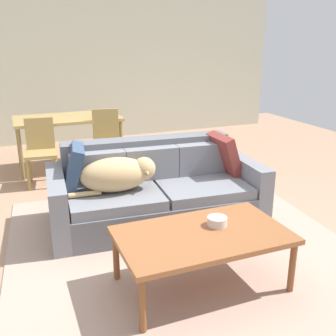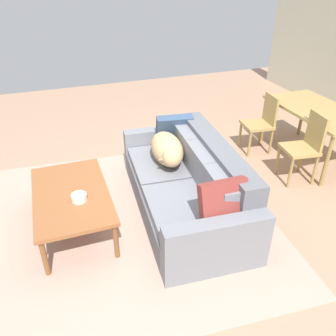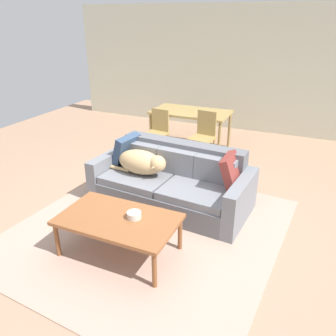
{
  "view_description": "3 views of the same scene",
  "coord_description": "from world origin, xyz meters",
  "px_view_note": "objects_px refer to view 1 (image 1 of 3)",
  "views": [
    {
      "loc": [
        -1.22,
        -3.5,
        1.83
      ],
      "look_at": [
        0.26,
        0.16,
        0.54
      ],
      "focal_mm": 42.36,
      "sensor_mm": 36.0,
      "label": 1
    },
    {
      "loc": [
        3.08,
        -1.17,
        2.49
      ],
      "look_at": [
        0.07,
        -0.09,
        0.58
      ],
      "focal_mm": 36.89,
      "sensor_mm": 36.0,
      "label": 2
    },
    {
      "loc": [
        1.76,
        -3.74,
        2.42
      ],
      "look_at": [
        0.11,
        -0.02,
        0.6
      ],
      "focal_mm": 36.22,
      "sensor_mm": 36.0,
      "label": 3
    }
  ],
  "objects_px": {
    "dining_chair_near_left": "(41,148)",
    "dining_chair_near_right": "(107,139)",
    "couch": "(155,191)",
    "throw_pillow_by_right_arm": "(225,155)",
    "bowl_on_coffee_table": "(217,221)",
    "dog_on_left_cushion": "(119,174)",
    "coffee_table": "(203,238)",
    "dining_table": "(68,122)",
    "throw_pillow_by_left_arm": "(73,169)"
  },
  "relations": [
    {
      "from": "throw_pillow_by_right_arm",
      "to": "bowl_on_coffee_table",
      "type": "bearing_deg",
      "value": -121.85
    },
    {
      "from": "couch",
      "to": "bowl_on_coffee_table",
      "type": "height_order",
      "value": "couch"
    },
    {
      "from": "couch",
      "to": "bowl_on_coffee_table",
      "type": "xyz_separation_m",
      "value": [
        0.07,
        -1.21,
        0.18
      ]
    },
    {
      "from": "bowl_on_coffee_table",
      "to": "dining_table",
      "type": "distance_m",
      "value": 3.43
    },
    {
      "from": "throw_pillow_by_left_arm",
      "to": "dining_table",
      "type": "height_order",
      "value": "throw_pillow_by_left_arm"
    },
    {
      "from": "throw_pillow_by_left_arm",
      "to": "dining_chair_near_left",
      "type": "distance_m",
      "value": 1.48
    },
    {
      "from": "couch",
      "to": "dog_on_left_cushion",
      "type": "distance_m",
      "value": 0.51
    },
    {
      "from": "dog_on_left_cushion",
      "to": "throw_pillow_by_right_arm",
      "type": "bearing_deg",
      "value": 9.32
    },
    {
      "from": "throw_pillow_by_right_arm",
      "to": "coffee_table",
      "type": "relative_size",
      "value": 0.36
    },
    {
      "from": "throw_pillow_by_left_arm",
      "to": "dining_chair_near_right",
      "type": "distance_m",
      "value": 1.67
    },
    {
      "from": "couch",
      "to": "dining_table",
      "type": "relative_size",
      "value": 1.49
    },
    {
      "from": "throw_pillow_by_right_arm",
      "to": "coffee_table",
      "type": "bearing_deg",
      "value": -125.44
    },
    {
      "from": "dog_on_left_cushion",
      "to": "bowl_on_coffee_table",
      "type": "bearing_deg",
      "value": -62.01
    },
    {
      "from": "couch",
      "to": "dining_chair_near_left",
      "type": "height_order",
      "value": "dining_chair_near_left"
    },
    {
      "from": "dining_table",
      "to": "dining_chair_near_right",
      "type": "distance_m",
      "value": 0.71
    },
    {
      "from": "couch",
      "to": "throw_pillow_by_right_arm",
      "type": "bearing_deg",
      "value": 3.93
    },
    {
      "from": "dog_on_left_cushion",
      "to": "coffee_table",
      "type": "bearing_deg",
      "value": -70.21
    },
    {
      "from": "throw_pillow_by_left_arm",
      "to": "coffee_table",
      "type": "relative_size",
      "value": 0.36
    },
    {
      "from": "coffee_table",
      "to": "dining_chair_near_right",
      "type": "xyz_separation_m",
      "value": [
        -0.01,
        2.91,
        0.09
      ]
    },
    {
      "from": "throw_pillow_by_left_arm",
      "to": "dog_on_left_cushion",
      "type": "bearing_deg",
      "value": -30.29
    },
    {
      "from": "throw_pillow_by_left_arm",
      "to": "bowl_on_coffee_table",
      "type": "distance_m",
      "value": 1.6
    },
    {
      "from": "coffee_table",
      "to": "dining_table",
      "type": "height_order",
      "value": "dining_table"
    },
    {
      "from": "dining_chair_near_right",
      "to": "dining_table",
      "type": "bearing_deg",
      "value": 138.48
    },
    {
      "from": "coffee_table",
      "to": "dining_chair_near_left",
      "type": "relative_size",
      "value": 1.48
    },
    {
      "from": "couch",
      "to": "bowl_on_coffee_table",
      "type": "bearing_deg",
      "value": -82.34
    },
    {
      "from": "dog_on_left_cushion",
      "to": "throw_pillow_by_right_arm",
      "type": "height_order",
      "value": "throw_pillow_by_right_arm"
    },
    {
      "from": "dining_chair_near_left",
      "to": "couch",
      "type": "bearing_deg",
      "value": -51.25
    },
    {
      "from": "bowl_on_coffee_table",
      "to": "couch",
      "type": "bearing_deg",
      "value": 93.19
    },
    {
      "from": "bowl_on_coffee_table",
      "to": "dining_chair_near_right",
      "type": "xyz_separation_m",
      "value": [
        -0.17,
        2.85,
        0.01
      ]
    },
    {
      "from": "dog_on_left_cushion",
      "to": "throw_pillow_by_right_arm",
      "type": "xyz_separation_m",
      "value": [
        1.22,
        0.1,
        0.03
      ]
    },
    {
      "from": "coffee_table",
      "to": "bowl_on_coffee_table",
      "type": "bearing_deg",
      "value": 23.68
    },
    {
      "from": "bowl_on_coffee_table",
      "to": "dining_table",
      "type": "relative_size",
      "value": 0.1
    },
    {
      "from": "dining_table",
      "to": "throw_pillow_by_right_arm",
      "type": "bearing_deg",
      "value": -57.79
    },
    {
      "from": "dog_on_left_cushion",
      "to": "throw_pillow_by_right_arm",
      "type": "relative_size",
      "value": 1.89
    },
    {
      "from": "throw_pillow_by_right_arm",
      "to": "dining_table",
      "type": "height_order",
      "value": "throw_pillow_by_right_arm"
    },
    {
      "from": "throw_pillow_by_left_arm",
      "to": "dining_chair_near_left",
      "type": "bearing_deg",
      "value": 97.41
    },
    {
      "from": "couch",
      "to": "dining_chair_near_left",
      "type": "bearing_deg",
      "value": 126.7
    },
    {
      "from": "dog_on_left_cushion",
      "to": "dining_table",
      "type": "distance_m",
      "value": 2.28
    },
    {
      "from": "dining_table",
      "to": "dining_chair_near_left",
      "type": "bearing_deg",
      "value": -127.48
    },
    {
      "from": "couch",
      "to": "coffee_table",
      "type": "height_order",
      "value": "couch"
    },
    {
      "from": "dining_table",
      "to": "bowl_on_coffee_table",
      "type": "bearing_deg",
      "value": -79.6
    },
    {
      "from": "dining_chair_near_left",
      "to": "throw_pillow_by_left_arm",
      "type": "bearing_deg",
      "value": -76.06
    },
    {
      "from": "throw_pillow_by_left_arm",
      "to": "dining_chair_near_left",
      "type": "relative_size",
      "value": 0.53
    },
    {
      "from": "coffee_table",
      "to": "dining_table",
      "type": "distance_m",
      "value": 3.48
    },
    {
      "from": "dining_table",
      "to": "dining_chair_near_right",
      "type": "xyz_separation_m",
      "value": [
        0.45,
        -0.52,
        -0.18
      ]
    },
    {
      "from": "coffee_table",
      "to": "dining_table",
      "type": "relative_size",
      "value": 0.86
    },
    {
      "from": "throw_pillow_by_right_arm",
      "to": "dining_chair_near_left",
      "type": "distance_m",
      "value": 2.41
    },
    {
      "from": "dining_chair_near_left",
      "to": "dining_chair_near_right",
      "type": "relative_size",
      "value": 0.95
    },
    {
      "from": "dining_chair_near_left",
      "to": "throw_pillow_by_right_arm",
      "type": "bearing_deg",
      "value": -34.73
    },
    {
      "from": "throw_pillow_by_left_arm",
      "to": "couch",
      "type": "bearing_deg",
      "value": -8.4
    }
  ]
}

